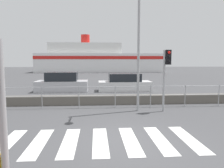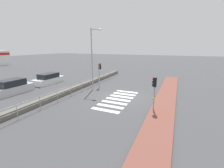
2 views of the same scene
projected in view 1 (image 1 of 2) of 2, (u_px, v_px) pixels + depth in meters
The scene contains 9 objects.
ground_plane at pixel (129, 140), 6.58m from camera, with size 160.00×160.00×0.00m, color #424244.
crosswalk at pixel (100, 141), 6.51m from camera, with size 5.85×2.40×0.01m.
seawall at pixel (114, 100), 12.06m from camera, with size 24.53×0.55×0.49m.
harbor_fence at pixel (115, 93), 11.14m from camera, with size 22.12×0.04×1.13m.
traffic_light_far at pixel (166, 67), 10.13m from camera, with size 0.34×0.32×2.89m.
streetlamp at pixel (140, 22), 9.81m from camera, with size 0.32×1.29×6.73m.
ferry_boat at pixel (97, 60), 46.33m from camera, with size 26.28×6.66×7.80m.
parked_car_silver at pixel (62, 83), 17.04m from camera, with size 3.97×1.78×1.51m.
parked_car_white at pixel (125, 83), 17.40m from camera, with size 4.15×1.71×1.38m.
Camera 1 is at (-0.97, -6.31, 2.39)m, focal length 35.00 mm.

